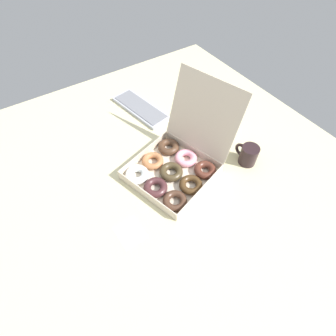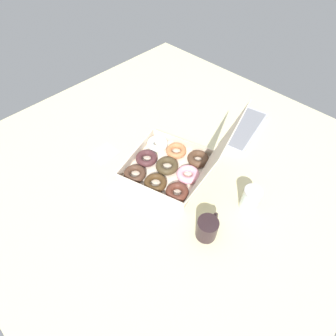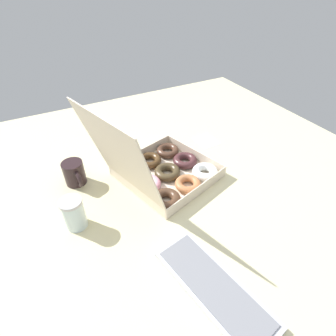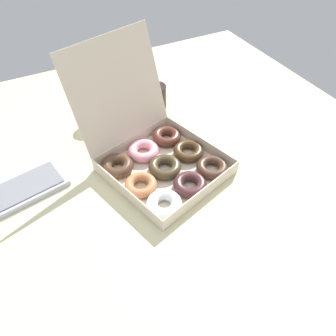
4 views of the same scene
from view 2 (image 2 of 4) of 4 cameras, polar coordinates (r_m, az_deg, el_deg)
name	(u,v)px [view 2 (image 2 of 4)]	position (r cm, az deg, el deg)	size (l,w,h in cm)	color
ground_plane	(168,161)	(131.77, 0.01, 1.54)	(180.00, 180.00, 2.00)	beige
donut_box	(172,165)	(123.59, 0.77, 0.69)	(45.89, 52.82, 38.26)	beige
keyboard	(245,129)	(151.55, 16.37, 8.13)	(39.07, 19.86, 2.20)	#B7BAC6
coffee_mug	(207,228)	(105.24, 8.59, -12.73)	(12.18, 8.31, 9.96)	black
glass_jar	(250,199)	(114.97, 17.50, -6.44)	(7.53, 7.53, 11.83)	silver
paper_napkin	(104,154)	(137.67, -13.75, 3.08)	(11.71, 9.95, 0.15)	white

